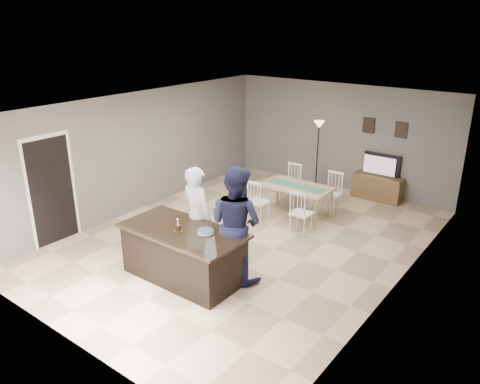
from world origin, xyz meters
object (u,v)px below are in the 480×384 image
Objects in this scene: plate_stack at (206,232)px; woman at (197,216)px; tv_console at (377,188)px; dining_table at (296,191)px; birthday_cake at (178,228)px; floor_lamp at (318,137)px; kitchen_island at (184,253)px; man at (236,223)px; television at (381,165)px.

woman is at bearing 143.97° from plate_stack.
tv_console is 2.41m from dining_table.
birthday_cake is 0.12× the size of floor_lamp.
birthday_cake is at bearing -107.19° from kitchen_island.
birthday_cake is at bearing -93.53° from dining_table.
man is (0.69, 0.56, 0.55)m from kitchen_island.
dining_table is (-0.54, 2.87, -0.40)m from man.
tv_console is 5.36× the size of birthday_cake.
television is at bearing 90.00° from tv_console.
kitchen_island is 0.51m from birthday_cake.
woman is 1.01× the size of floor_lamp.
tv_console is at bearing 90.00° from television.
plate_stack is (-0.81, -5.43, 0.62)m from tv_console.
plate_stack is at bearing 19.57° from kitchen_island.
tv_console is 0.67× the size of floor_lamp.
man is 7.29× the size of plate_stack.
dining_table is at bearing 94.09° from plate_stack.
woman reaches higher than kitchen_island.
television is 0.50× the size of woman.
man is 8.93× the size of birthday_cake.
man is 2.94m from dining_table.
woman is at bearing -105.33° from tv_console.
kitchen_island is 5.39m from floor_lamp.
kitchen_island is at bearing 115.91° from woman.
birthday_cake reaches higher than plate_stack.
man is at bearing 41.60° from birthday_cake.
plate_stack is at bearing -98.48° from tv_console.
woman is (-1.38, -5.02, 0.61)m from tv_console.
television is at bearing -95.69° from man.
plate_stack is (0.57, -0.41, 0.01)m from woman.
birthday_cake is 3.53m from dining_table.
birthday_cake is at bearing -152.31° from plate_stack.
television is at bearing 81.62° from plate_stack.
birthday_cake is (-1.22, -5.65, 0.65)m from tv_console.
tv_console is 0.60× the size of man.
floor_lamp is (-0.34, 5.30, 0.94)m from kitchen_island.
kitchen_island is 1.79× the size of tv_console.
television reaches higher than birthday_cake.
man is at bearing -95.79° from tv_console.
floor_lamp is at bearing 104.27° from dining_table.
birthday_cake reaches higher than kitchen_island.
man is at bearing 84.29° from television.
man reaches higher than woman.
floor_lamp is at bearing 93.70° from kitchen_island.
plate_stack reaches higher than kitchen_island.
woman is at bearing 0.49° from man.
kitchen_island is at bearing -160.43° from plate_stack.
kitchen_island is at bearing -102.16° from tv_console.
dining_table is (-0.24, 3.29, -0.32)m from plate_stack.
dining_table is at bearing 87.07° from birthday_cake.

